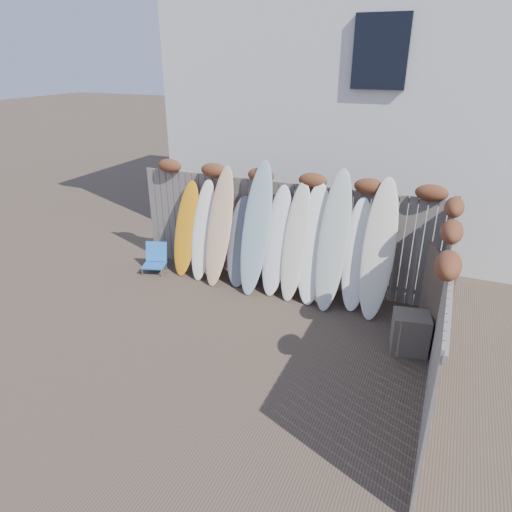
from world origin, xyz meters
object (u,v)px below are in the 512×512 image
at_px(surfboard_0, 186,229).
at_px(beach_chair, 155,258).
at_px(wooden_crate, 410,333).
at_px(lattice_panel, 434,304).

bearing_deg(surfboard_0, beach_chair, -152.27).
height_order(beach_chair, wooden_crate, wooden_crate).
bearing_deg(beach_chair, surfboard_0, 21.75).
height_order(beach_chair, lattice_panel, lattice_panel).
xyz_separation_m(beach_chair, lattice_panel, (5.44, -0.67, 0.51)).
relative_size(beach_chair, lattice_panel, 0.38).
relative_size(lattice_panel, surfboard_0, 0.81).
height_order(lattice_panel, surfboard_0, surfboard_0).
bearing_deg(wooden_crate, beach_chair, 170.87).
relative_size(beach_chair, wooden_crate, 0.96).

